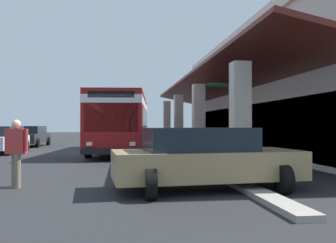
# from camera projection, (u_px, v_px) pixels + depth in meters

# --- Properties ---
(ground) EXTENTS (120.00, 120.00, 0.00)m
(ground) POSITION_uv_depth(u_px,v_px,m) (229.00, 150.00, 22.22)
(ground) COLOR #262628
(curb_strip) EXTENTS (29.68, 0.50, 0.12)m
(curb_strip) POSITION_uv_depth(u_px,v_px,m) (174.00, 151.00, 20.33)
(curb_strip) COLOR #9E998E
(curb_strip) RESTS_ON ground
(plaza_building) EXTENTS (25.03, 15.46, 6.96)m
(plaza_building) POSITION_uv_depth(u_px,v_px,m) (334.00, 93.00, 21.58)
(plaza_building) COLOR beige
(plaza_building) RESTS_ON ground
(transit_bus) EXTENTS (11.39, 3.53, 3.34)m
(transit_bus) POSITION_uv_depth(u_px,v_px,m) (123.00, 119.00, 20.58)
(transit_bus) COLOR maroon
(transit_bus) RESTS_ON ground
(parked_sedan_charcoal) EXTENTS (4.48, 2.16, 1.47)m
(parked_sedan_charcoal) POSITION_uv_depth(u_px,v_px,m) (31.00, 136.00, 26.04)
(parked_sedan_charcoal) COLOR #232328
(parked_sedan_charcoal) RESTS_ON ground
(parked_sedan_tan) EXTENTS (2.70, 4.55, 1.47)m
(parked_sedan_tan) POSITION_uv_depth(u_px,v_px,m) (205.00, 158.00, 8.55)
(parked_sedan_tan) COLOR #9E845B
(parked_sedan_tan) RESTS_ON ground
(parked_sedan_white) EXTENTS (4.46, 2.13, 1.47)m
(parked_sedan_white) POSITION_uv_depth(u_px,v_px,m) (1.00, 139.00, 19.67)
(parked_sedan_white) COLOR silver
(parked_sedan_white) RESTS_ON ground
(pedestrian) EXTENTS (0.37, 0.62, 1.66)m
(pedestrian) POSITION_uv_depth(u_px,v_px,m) (16.00, 149.00, 8.87)
(pedestrian) COLOR #726651
(pedestrian) RESTS_ON ground
(potted_palm) EXTENTS (1.76, 1.86, 3.10)m
(potted_palm) POSITION_uv_depth(u_px,v_px,m) (231.00, 147.00, 12.98)
(potted_palm) COLOR #4C4742
(potted_palm) RESTS_ON ground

